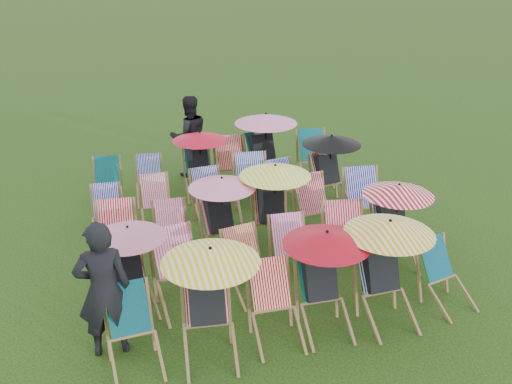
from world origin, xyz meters
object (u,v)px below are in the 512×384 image
object	(u,v)px
deckchair_5	(447,276)
person_left	(103,290)
deckchair_0	(133,333)
deckchair_29	(315,158)
person_rear	(190,136)

from	to	relation	value
deckchair_5	person_left	world-z (taller)	person_left
deckchair_0	deckchair_5	xyz separation A→B (m)	(4.14, -0.03, -0.02)
deckchair_5	deckchair_29	distance (m)	4.52
deckchair_0	deckchair_29	distance (m)	6.12
deckchair_0	person_left	size ratio (longest dim) A/B	0.52
person_left	person_rear	distance (m)	5.67
deckchair_0	person_rear	size ratio (longest dim) A/B	0.53
deckchair_5	deckchair_29	size ratio (longest dim) A/B	0.88
deckchair_29	person_left	xyz separation A→B (m)	(-4.42, -4.15, 0.37)
deckchair_5	person_rear	world-z (taller)	person_rear
deckchair_0	deckchair_5	size ratio (longest dim) A/B	1.02
person_rear	deckchair_29	bearing A→B (deg)	149.41
deckchair_5	person_left	bearing A→B (deg)	163.69
person_left	person_rear	xyz separation A→B (m)	(2.08, 5.28, -0.02)
deckchair_29	person_rear	distance (m)	2.61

